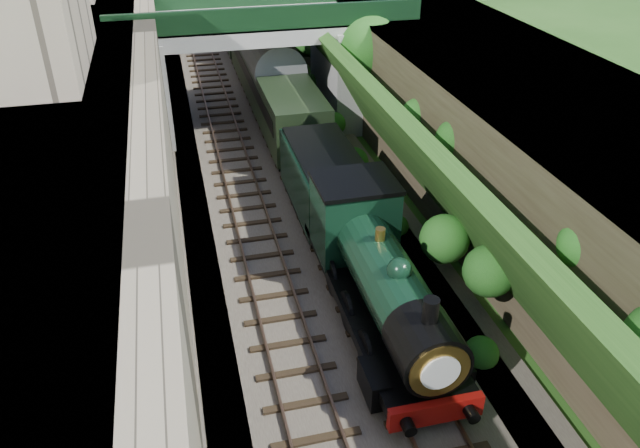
# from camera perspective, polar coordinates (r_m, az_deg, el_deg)

# --- Properties ---
(trackbed) EXTENTS (10.00, 90.00, 0.20)m
(trackbed) POSITION_cam_1_polar(r_m,az_deg,el_deg) (33.73, -4.72, 6.77)
(trackbed) COLOR #473F38
(trackbed) RESTS_ON ground
(retaining_wall) EXTENTS (1.00, 90.00, 7.00)m
(retaining_wall) POSITION_cam_1_polar(r_m,az_deg,el_deg) (32.17, -14.87, 11.14)
(retaining_wall) COLOR #756B56
(retaining_wall) RESTS_ON ground
(street_plateau_left) EXTENTS (6.00, 90.00, 7.00)m
(street_plateau_left) POSITION_cam_1_polar(r_m,az_deg,el_deg) (32.45, -21.11, 10.26)
(street_plateau_left) COLOR #262628
(street_plateau_left) RESTS_ON ground
(street_plateau_right) EXTENTS (8.00, 90.00, 6.25)m
(street_plateau_right) POSITION_cam_1_polar(r_m,az_deg,el_deg) (35.24, 10.84, 12.69)
(street_plateau_right) COLOR #262628
(street_plateau_right) RESTS_ON ground
(embankment_slope) EXTENTS (4.16, 90.00, 6.36)m
(embankment_slope) POSITION_cam_1_polar(r_m,az_deg,el_deg) (33.22, 3.83, 11.09)
(embankment_slope) COLOR #1E4714
(embankment_slope) RESTS_ON ground
(track_left) EXTENTS (2.50, 90.00, 0.20)m
(track_left) POSITION_cam_1_polar(r_m,az_deg,el_deg) (33.46, -8.13, 6.62)
(track_left) COLOR black
(track_left) RESTS_ON trackbed
(track_right) EXTENTS (2.50, 90.00, 0.20)m
(track_right) POSITION_cam_1_polar(r_m,az_deg,el_deg) (33.86, -2.72, 7.21)
(track_right) COLOR black
(track_right) RESTS_ON trackbed
(road_bridge) EXTENTS (16.00, 6.40, 7.25)m
(road_bridge) POSITION_cam_1_polar(r_m,az_deg,el_deg) (36.23, -4.59, 15.21)
(road_bridge) COLOR gray
(road_bridge) RESTS_ON ground
(building_near) EXTENTS (4.00, 8.00, 4.00)m
(building_near) POSITION_cam_1_polar(r_m,az_deg,el_deg) (25.38, -25.77, 17.00)
(building_near) COLOR gray
(building_near) RESTS_ON street_plateau_left
(tree) EXTENTS (3.60, 3.80, 6.60)m
(tree) POSITION_cam_1_polar(r_m,az_deg,el_deg) (34.82, 4.51, 15.53)
(tree) COLOR black
(tree) RESTS_ON ground
(locomotive) EXTENTS (3.10, 10.22, 3.83)m
(locomotive) POSITION_cam_1_polar(r_m,az_deg,el_deg) (20.54, 5.44, -4.95)
(locomotive) COLOR black
(locomotive) RESTS_ON trackbed
(tender) EXTENTS (2.70, 6.00, 3.05)m
(tender) POSITION_cam_1_polar(r_m,az_deg,el_deg) (26.69, 0.40, 3.62)
(tender) COLOR black
(tender) RESTS_ON trackbed
(coach_front) EXTENTS (2.90, 18.00, 3.70)m
(coach_front) POSITION_cam_1_polar(r_m,az_deg,el_deg) (37.94, -4.37, 12.75)
(coach_front) COLOR black
(coach_front) RESTS_ON trackbed
(coach_middle) EXTENTS (2.90, 18.00, 3.70)m
(coach_middle) POSITION_cam_1_polar(r_m,az_deg,el_deg) (55.94, -7.91, 18.55)
(coach_middle) COLOR black
(coach_middle) RESTS_ON trackbed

